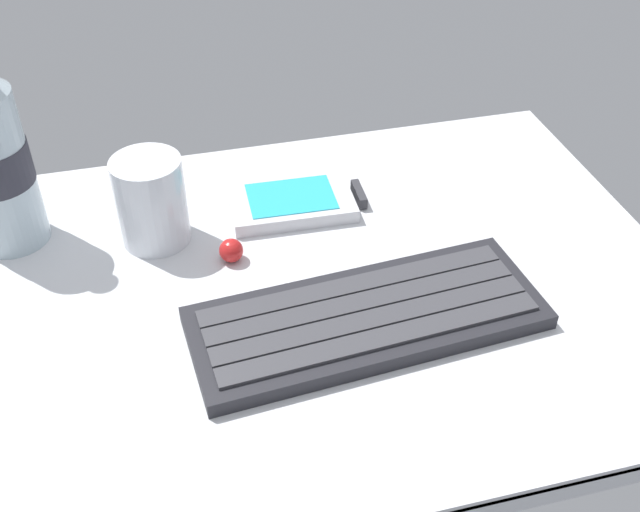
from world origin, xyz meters
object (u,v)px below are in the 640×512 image
object	(u,v)px
keyboard	(367,317)
handheld_device	(298,201)
juice_cup	(152,204)
trackball_mouse	(231,250)

from	to	relation	value
keyboard	handheld_device	distance (cm)	17.61
juice_cup	keyboard	bearing A→B (deg)	-45.42
handheld_device	juice_cup	bearing A→B (deg)	-173.73
juice_cup	trackball_mouse	size ratio (longest dim) A/B	3.86
keyboard	handheld_device	bearing A→B (deg)	95.84
keyboard	handheld_device	xyz separation A→B (cm)	(-1.79, 17.52, -0.08)
keyboard	juice_cup	size ratio (longest dim) A/B	3.50
keyboard	juice_cup	bearing A→B (deg)	134.58
keyboard	trackball_mouse	xyz separation A→B (cm)	(-9.45, 11.02, 0.29)
keyboard	juice_cup	xyz separation A→B (cm)	(-15.75, 15.98, 3.10)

